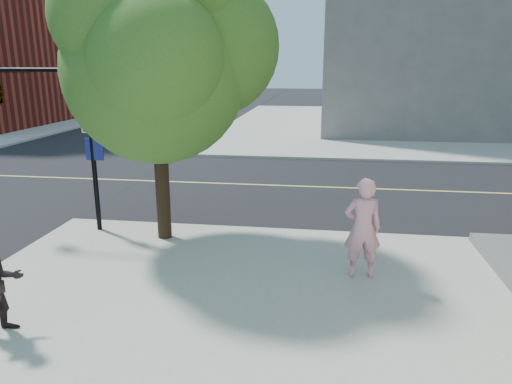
# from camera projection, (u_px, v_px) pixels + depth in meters

# --- Properties ---
(ground) EXTENTS (140.00, 140.00, 0.00)m
(ground) POSITION_uv_depth(u_px,v_px,m) (111.00, 225.00, 11.77)
(ground) COLOR black
(ground) RESTS_ON ground
(road_ew) EXTENTS (140.00, 9.00, 0.01)m
(road_ew) POSITION_uv_depth(u_px,v_px,m) (169.00, 182.00, 16.07)
(road_ew) COLOR black
(road_ew) RESTS_ON ground
(sidewalk_ne) EXTENTS (29.00, 25.00, 0.12)m
(sidewalk_ne) POSITION_uv_depth(u_px,v_px,m) (455.00, 125.00, 30.45)
(sidewalk_ne) COLOR #ACAB9C
(sidewalk_ne) RESTS_ON ground
(filler_ne) EXTENTS (18.00, 16.00, 14.00)m
(filler_ne) POSITION_uv_depth(u_px,v_px,m) (474.00, 9.00, 29.02)
(filler_ne) COLOR slate
(filler_ne) RESTS_ON sidewalk_ne
(man_on_phone) EXTENTS (0.72, 0.51, 1.84)m
(man_on_phone) POSITION_uv_depth(u_px,v_px,m) (363.00, 228.00, 8.42)
(man_on_phone) COLOR #FAA2B1
(man_on_phone) RESTS_ON sidewalk_se
(street_tree) EXTENTS (4.69, 4.26, 6.22)m
(street_tree) POSITION_uv_depth(u_px,v_px,m) (160.00, 50.00, 9.56)
(street_tree) COLOR black
(street_tree) RESTS_ON sidewalk_se
(signal_pole) EXTENTS (3.37, 0.38, 3.80)m
(signal_pole) POSITION_uv_depth(u_px,v_px,m) (10.00, 94.00, 10.55)
(signal_pole) COLOR black
(signal_pole) RESTS_ON sidewalk_se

